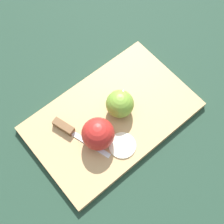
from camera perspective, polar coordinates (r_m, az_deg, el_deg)
name	(u,v)px	position (r m, az deg, el deg)	size (l,w,h in m)	color
ground_plane	(112,118)	(0.82, 0.00, -1.16)	(4.00, 4.00, 0.00)	#1E3828
cutting_board	(112,117)	(0.81, 0.00, -0.89)	(0.43, 0.29, 0.02)	tan
apple_half_left	(120,104)	(0.77, 1.45, 1.51)	(0.07, 0.07, 0.07)	olive
apple_half_right	(98,134)	(0.74, -2.56, -4.03)	(0.08, 0.08, 0.08)	red
knife	(68,129)	(0.78, -8.07, -3.16)	(0.07, 0.16, 0.02)	silver
apple_slice	(122,145)	(0.77, 1.90, -6.11)	(0.07, 0.07, 0.00)	#EFE5C6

